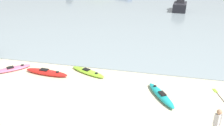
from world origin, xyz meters
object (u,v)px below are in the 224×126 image
object	(u,v)px
kayak_on_sand_4	(12,69)
moored_boat_4	(180,6)
person_near_foreground	(217,123)
kayak_on_sand_3	(46,72)
kayak_on_sand_2	(161,95)
kayak_on_sand_1	(88,72)
loose_paddle	(224,101)

from	to	relation	value
kayak_on_sand_4	moored_boat_4	world-z (taller)	moored_boat_4
person_near_foreground	kayak_on_sand_3	bearing A→B (deg)	158.28
kayak_on_sand_2	kayak_on_sand_4	world-z (taller)	kayak_on_sand_2
moored_boat_4	kayak_on_sand_2	bearing A→B (deg)	-94.97
kayak_on_sand_4	kayak_on_sand_3	bearing A→B (deg)	-1.22
kayak_on_sand_4	kayak_on_sand_1	bearing A→B (deg)	7.72
kayak_on_sand_3	person_near_foreground	distance (m)	11.67
kayak_on_sand_3	kayak_on_sand_4	xyz separation A→B (m)	(-2.92, 0.06, -0.05)
loose_paddle	kayak_on_sand_2	bearing A→B (deg)	-173.59
person_near_foreground	moored_boat_4	xyz separation A→B (m)	(0.03, 31.79, -0.09)
kayak_on_sand_2	loose_paddle	xyz separation A→B (m)	(3.67, 0.41, -0.16)
kayak_on_sand_3	kayak_on_sand_1	bearing A→B (deg)	16.24
kayak_on_sand_4	person_near_foreground	xyz separation A→B (m)	(13.73, -4.37, 0.83)
kayak_on_sand_2	person_near_foreground	xyz separation A→B (m)	(2.47, -3.07, 0.78)
person_near_foreground	moored_boat_4	bearing A→B (deg)	89.94
kayak_on_sand_4	kayak_on_sand_2	bearing A→B (deg)	-6.59
moored_boat_4	loose_paddle	bearing A→B (deg)	-87.62
kayak_on_sand_3	kayak_on_sand_2	bearing A→B (deg)	-8.45
kayak_on_sand_4	loose_paddle	size ratio (longest dim) A/B	0.89
kayak_on_sand_1	person_near_foreground	xyz separation A→B (m)	(7.88, -5.16, 0.83)
kayak_on_sand_2	person_near_foreground	bearing A→B (deg)	-51.20
kayak_on_sand_1	kayak_on_sand_3	bearing A→B (deg)	-163.76
kayak_on_sand_1	kayak_on_sand_2	xyz separation A→B (m)	(5.41, -2.10, 0.04)
kayak_on_sand_2	kayak_on_sand_3	world-z (taller)	kayak_on_sand_3
person_near_foreground	moored_boat_4	size ratio (longest dim) A/B	0.34
kayak_on_sand_1	kayak_on_sand_3	distance (m)	3.06
kayak_on_sand_1	moored_boat_4	world-z (taller)	moored_boat_4
kayak_on_sand_1	person_near_foreground	size ratio (longest dim) A/B	1.83
kayak_on_sand_1	person_near_foreground	distance (m)	9.46
kayak_on_sand_2	kayak_on_sand_1	bearing A→B (deg)	158.85
kayak_on_sand_2	kayak_on_sand_4	size ratio (longest dim) A/B	1.16
loose_paddle	kayak_on_sand_4	bearing A→B (deg)	176.59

